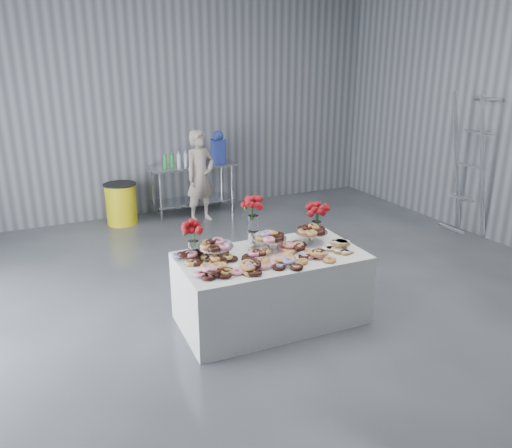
{
  "coord_description": "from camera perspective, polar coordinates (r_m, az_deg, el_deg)",
  "views": [
    {
      "loc": [
        -2.4,
        -4.08,
        2.69
      ],
      "look_at": [
        -0.2,
        0.46,
        0.99
      ],
      "focal_mm": 35.0,
      "sensor_mm": 36.0,
      "label": 1
    }
  ],
  "objects": [
    {
      "name": "ground",
      "position": [
        5.45,
        4.1,
        -10.99
      ],
      "size": [
        9.0,
        9.0,
        0.0
      ],
      "primitive_type": "plane",
      "color": "#393C41",
      "rests_on": "ground"
    },
    {
      "name": "room_walls",
      "position": [
        4.67,
        1.37,
        18.01
      ],
      "size": [
        8.04,
        9.04,
        4.02
      ],
      "color": "gray",
      "rests_on": "ground"
    },
    {
      "name": "display_table",
      "position": [
        5.29,
        1.73,
        -7.31
      ],
      "size": [
        1.94,
        1.07,
        0.75
      ],
      "primitive_type": "cube",
      "rotation": [
        0.0,
        0.0,
        -0.04
      ],
      "color": "white",
      "rests_on": "ground"
    },
    {
      "name": "prep_table",
      "position": [
        8.87,
        -7.27,
        5.01
      ],
      "size": [
        1.5,
        0.6,
        0.9
      ],
      "color": "silver",
      "rests_on": "ground"
    },
    {
      "name": "donut_mounds",
      "position": [
        5.08,
        2.03,
        -3.27
      ],
      "size": [
        1.83,
        0.87,
        0.09
      ],
      "primitive_type": null,
      "rotation": [
        0.0,
        0.0,
        -0.04
      ],
      "color": "tan",
      "rests_on": "display_table"
    },
    {
      "name": "cake_stand_left",
      "position": [
        5.02,
        -4.64,
        -2.42
      ],
      "size": [
        0.36,
        0.36,
        0.17
      ],
      "color": "silver",
      "rests_on": "display_table"
    },
    {
      "name": "cake_stand_mid",
      "position": [
        5.23,
        1.57,
        -1.48
      ],
      "size": [
        0.36,
        0.36,
        0.17
      ],
      "color": "silver",
      "rests_on": "display_table"
    },
    {
      "name": "cake_stand_right",
      "position": [
        5.45,
        6.33,
        -0.75
      ],
      "size": [
        0.36,
        0.36,
        0.17
      ],
      "color": "silver",
      "rests_on": "display_table"
    },
    {
      "name": "danish_pile",
      "position": [
        5.35,
        9.76,
        -2.29
      ],
      "size": [
        0.48,
        0.48,
        0.11
      ],
      "primitive_type": null,
      "color": "white",
      "rests_on": "display_table"
    },
    {
      "name": "bouquet_left",
      "position": [
        5.0,
        -7.22,
        -0.7
      ],
      "size": [
        0.26,
        0.26,
        0.42
      ],
      "color": "white",
      "rests_on": "display_table"
    },
    {
      "name": "bouquet_right",
      "position": [
        5.6,
        6.96,
        1.44
      ],
      "size": [
        0.26,
        0.26,
        0.42
      ],
      "color": "white",
      "rests_on": "display_table"
    },
    {
      "name": "bouquet_center",
      "position": [
        5.29,
        -0.31,
        1.48
      ],
      "size": [
        0.26,
        0.26,
        0.57
      ],
      "color": "silver",
      "rests_on": "display_table"
    },
    {
      "name": "water_jug",
      "position": [
        8.93,
        -4.34,
        8.67
      ],
      "size": [
        0.28,
        0.28,
        0.55
      ],
      "color": "blue",
      "rests_on": "prep_table"
    },
    {
      "name": "drink_bottles",
      "position": [
        8.59,
        -9.2,
        7.32
      ],
      "size": [
        0.54,
        0.08,
        0.27
      ],
      "primitive_type": null,
      "color": "#268C33",
      "rests_on": "prep_table"
    },
    {
      "name": "person",
      "position": [
        8.43,
        -6.39,
        5.43
      ],
      "size": [
        0.66,
        0.54,
        1.55
      ],
      "primitive_type": "imported",
      "rotation": [
        0.0,
        0.0,
        0.33
      ],
      "color": "#CC8C93",
      "rests_on": "ground"
    },
    {
      "name": "trash_barrel",
      "position": [
        8.64,
        -15.15,
        2.26
      ],
      "size": [
        0.54,
        0.54,
        0.69
      ],
      "rotation": [
        0.0,
        0.0,
        0.25
      ],
      "color": "yellow",
      "rests_on": "ground"
    },
    {
      "name": "stepladder",
      "position": [
        8.26,
        23.18,
        6.16
      ],
      "size": [
        0.7,
        0.55,
        2.23
      ],
      "primitive_type": null,
      "rotation": [
        0.0,
        -0.21,
        0.0
      ],
      "color": "silver",
      "rests_on": "ground"
    }
  ]
}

